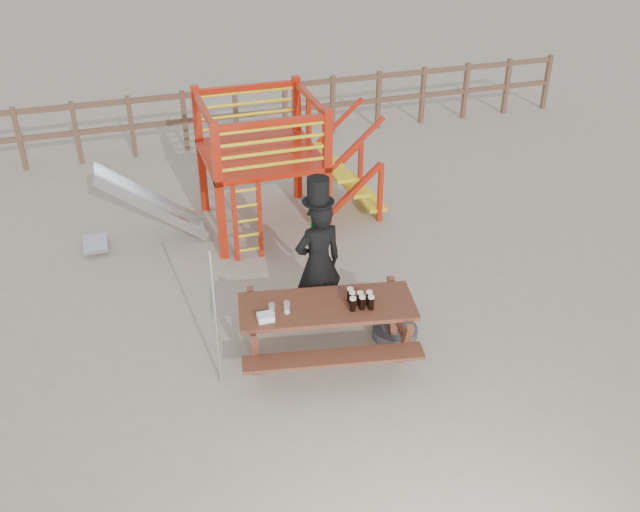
{
  "coord_description": "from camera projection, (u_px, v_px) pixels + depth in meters",
  "views": [
    {
      "loc": [
        -1.99,
        -6.22,
        5.48
      ],
      "look_at": [
        0.25,
        0.8,
        1.01
      ],
      "focal_mm": 40.0,
      "sensor_mm": 36.0,
      "label": 1
    }
  ],
  "objects": [
    {
      "name": "stout_pints",
      "position": [
        360.0,
        300.0,
        8.08
      ],
      "size": [
        0.29,
        0.3,
        0.17
      ],
      "color": "black",
      "rests_on": "picnic_table"
    },
    {
      "name": "back_fence",
      "position": [
        210.0,
        112.0,
        13.74
      ],
      "size": [
        15.09,
        0.09,
        1.2
      ],
      "color": "brown",
      "rests_on": "ground"
    },
    {
      "name": "paper_bag",
      "position": [
        266.0,
        317.0,
        7.87
      ],
      "size": [
        0.18,
        0.14,
        0.08
      ],
      "primitive_type": "cube",
      "rotation": [
        0.0,
        0.0,
        -0.03
      ],
      "color": "white",
      "rests_on": "picnic_table"
    },
    {
      "name": "man_with_hat",
      "position": [
        318.0,
        260.0,
        8.75
      ],
      "size": [
        0.67,
        0.49,
        2.01
      ],
      "rotation": [
        0.0,
        0.0,
        3.29
      ],
      "color": "black",
      "rests_on": "ground"
    },
    {
      "name": "metal_pole",
      "position": [
        216.0,
        320.0,
        7.72
      ],
      "size": [
        0.04,
        0.04,
        1.75
      ],
      "primitive_type": "cylinder",
      "color": "#B2B2B7",
      "rests_on": "ground"
    },
    {
      "name": "parasol_base",
      "position": [
        395.0,
        332.0,
        8.87
      ],
      "size": [
        0.56,
        0.56,
        0.24
      ],
      "color": "#38383D",
      "rests_on": "ground"
    },
    {
      "name": "picnic_table",
      "position": [
        327.0,
        325.0,
        8.29
      ],
      "size": [
        2.23,
        1.73,
        0.78
      ],
      "rotation": [
        0.0,
        0.0,
        -0.18
      ],
      "color": "brown",
      "rests_on": "ground"
    },
    {
      "name": "empty_glasses",
      "position": [
        279.0,
        309.0,
        7.95
      ],
      "size": [
        0.24,
        0.08,
        0.15
      ],
      "color": "silver",
      "rests_on": "picnic_table"
    },
    {
      "name": "ground",
      "position": [
        320.0,
        366.0,
        8.42
      ],
      "size": [
        60.0,
        60.0,
        0.0
      ],
      "primitive_type": "plane",
      "color": "tan",
      "rests_on": "ground"
    },
    {
      "name": "playground_fort",
      "position": [
        257.0,
        164.0,
        10.82
      ],
      "size": [
        4.71,
        1.84,
        2.1
      ],
      "color": "#B7200C",
      "rests_on": "ground"
    }
  ]
}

